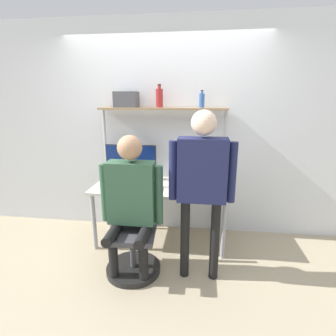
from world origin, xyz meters
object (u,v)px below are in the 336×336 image
Objects in this scene: person_seated at (131,196)px; bottle_red at (159,98)px; office_chair at (133,245)px; person_standing at (202,176)px; bottle_blue at (202,100)px; storage_box at (126,99)px; monitor at (131,161)px; cell_phone at (160,190)px; laptop at (139,183)px.

bottle_red is (0.15, 0.88, 0.91)m from person_seated.
office_chair is 1.04m from person_standing.
storage_box is at bearing 180.00° from bottle_blue.
person_seated is at bearing -99.52° from bottle_red.
monitor is 1.10m from office_chair.
monitor is 0.61m from cell_phone.
cell_phone is at bearing 65.51° from office_chair.
storage_box is (-0.40, 0.00, -0.02)m from bottle_red.
person_seated reaches higher than cell_phone.
bottle_red is (0.19, 0.35, 0.96)m from laptop.
office_chair is at bearing 94.07° from person_seated.
storage_box is at bearing 122.02° from laptop.
office_chair is 1.80m from bottle_blue.
person_standing is at bearing -43.37° from monitor.
cell_phone is 0.11× the size of person_seated.
monitor is at bearing 105.12° from office_chair.
bottle_red is 0.98× the size of storage_box.
monitor is 0.87m from bottle_red.
person_standing is at bearing -36.06° from laptop.
person_seated is (-0.20, -0.49, 0.11)m from cell_phone.
laptop reaches higher than cell_phone.
laptop is 0.26m from cell_phone.
office_chair is at bearing -127.86° from bottle_blue.
person_seated reaches higher than laptop.
storage_box is at bearing 140.02° from cell_phone.
bottle_blue reaches higher than storage_box.
office_chair is at bearing -73.11° from storage_box.
storage_box is (-0.22, 0.35, 0.94)m from laptop.
laptop is 1.93× the size of cell_phone.
bottle_red reaches higher than storage_box.
monitor is 0.90m from person_seated.
person_seated is 1.28m from bottle_red.
person_seated reaches higher than monitor.
person_standing is 8.32× the size of bottle_blue.
bottle_red is at bearing 98.18° from cell_phone.
office_chair is at bearing -85.63° from laptop.
monitor is 0.42m from laptop.
bottle_blue is (0.69, 0.35, 0.93)m from laptop.
monitor is 0.71× the size of office_chair.
person_seated is 1.28m from storage_box.
cell_phone is 0.55× the size of storage_box.
storage_box is (-0.93, 0.87, 0.67)m from person_standing.
person_standing is 1.23m from bottle_red.
storage_box reaches higher than person_standing.
bottle_blue is at bearing 40.91° from cell_phone.
office_chair is 1.70m from bottle_red.
office_chair is 3.43× the size of bottle_red.
laptop is 1.06× the size of storage_box.
monitor is 3.27× the size of bottle_blue.
laptop is 0.20× the size of person_seated.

